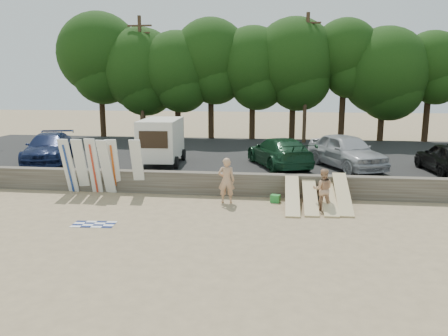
{
  "coord_description": "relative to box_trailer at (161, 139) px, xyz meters",
  "views": [
    {
      "loc": [
        0.25,
        -15.88,
        4.95
      ],
      "look_at": [
        -2.17,
        3.0,
        1.22
      ],
      "focal_mm": 35.0,
      "sensor_mm": 36.0,
      "label": 1
    }
  ],
  "objects": [
    {
      "name": "cooler",
      "position": [
        6.07,
        -4.33,
        -1.87
      ],
      "size": [
        0.44,
        0.38,
        0.32
      ],
      "primitive_type": "cube",
      "rotation": [
        0.0,
        0.0,
        -0.24
      ],
      "color": "green",
      "rests_on": "ground"
    },
    {
      "name": "parking_lot",
      "position": [
        5.93,
        4.16,
        -1.68
      ],
      "size": [
        44.0,
        14.5,
        0.7
      ],
      "primitive_type": "cube",
      "color": "#282828",
      "rests_on": "ground"
    },
    {
      "name": "car_1",
      "position": [
        6.18,
        0.05,
        -0.58
      ],
      "size": [
        3.87,
        5.6,
        1.51
      ],
      "primitive_type": "imported",
      "rotation": [
        0.0,
        0.0,
        3.52
      ],
      "color": "#153C23",
      "rests_on": "parking_lot"
    },
    {
      "name": "utility_poles",
      "position": [
        7.93,
        9.66,
        3.4
      ],
      "size": [
        25.8,
        0.26,
        9.0
      ],
      "color": "#473321",
      "rests_on": "parking_lot"
    },
    {
      "name": "beach_towel",
      "position": [
        -0.3,
        -8.09,
        -2.03
      ],
      "size": [
        1.61,
        1.61,
        0.0
      ],
      "primitive_type": "plane",
      "rotation": [
        0.0,
        0.0,
        0.07
      ],
      "color": "white",
      "rests_on": "ground"
    },
    {
      "name": "surfboard_upright_2",
      "position": [
        -2.08,
        -3.87,
        -0.76
      ],
      "size": [
        0.53,
        0.67,
        2.55
      ],
      "primitive_type": "cube",
      "rotation": [
        0.23,
        0.0,
        -0.05
      ],
      "color": "white",
      "rests_on": "ground"
    },
    {
      "name": "surfboard_upright_3",
      "position": [
        -1.46,
        -3.94,
        -0.78
      ],
      "size": [
        0.59,
        0.84,
        2.51
      ],
      "primitive_type": "cube",
      "rotation": [
        0.28,
        0.0,
        -0.12
      ],
      "color": "white",
      "rests_on": "ground"
    },
    {
      "name": "beachgoer_a",
      "position": [
        4.03,
        -4.66,
        -1.07
      ],
      "size": [
        0.73,
        0.5,
        1.92
      ],
      "primitive_type": "imported",
      "rotation": [
        0.0,
        0.0,
        3.21
      ],
      "color": "tan",
      "rests_on": "ground"
    },
    {
      "name": "surfboard_low_2",
      "position": [
        8.19,
        -4.81,
        -1.61
      ],
      "size": [
        0.56,
        2.92,
        0.84
      ],
      "primitive_type": "cube",
      "rotation": [
        0.26,
        0.0,
        0.0
      ],
      "color": "#D4BC85",
      "rests_on": "ground"
    },
    {
      "name": "surfboard_low_1",
      "position": [
        7.47,
        -4.84,
        -1.58
      ],
      "size": [
        0.56,
        2.9,
        0.9
      ],
      "primitive_type": "cube",
      "rotation": [
        0.28,
        0.0,
        0.0
      ],
      "color": "#D4BC85",
      "rests_on": "ground"
    },
    {
      "name": "car_3",
      "position": [
        14.14,
        -0.67,
        -0.58
      ],
      "size": [
        2.17,
        4.56,
        1.51
      ],
      "primitive_type": "imported",
      "rotation": [
        0.0,
        0.0,
        3.23
      ],
      "color": "black",
      "rests_on": "parking_lot"
    },
    {
      "name": "surfboard_low_3",
      "position": [
        8.75,
        -4.75,
        -1.46
      ],
      "size": [
        0.56,
        2.82,
        1.14
      ],
      "primitive_type": "cube",
      "rotation": [
        0.37,
        0.0,
        0.0
      ],
      "color": "#D4BC85",
      "rests_on": "ground"
    },
    {
      "name": "car_0",
      "position": [
        -6.3,
        -0.04,
        -0.57
      ],
      "size": [
        3.54,
        5.63,
        1.52
      ],
      "primitive_type": "imported",
      "rotation": [
        0.0,
        0.0,
        0.29
      ],
      "color": "#131E44",
      "rests_on": "parking_lot"
    },
    {
      "name": "surfboard_low_0",
      "position": [
        6.75,
        -5.01,
        -1.53
      ],
      "size": [
        0.56,
        2.87,
        1.01
      ],
      "primitive_type": "cube",
      "rotation": [
        0.32,
        0.0,
        0.0
      ],
      "color": "#D4BC85",
      "rests_on": "ground"
    },
    {
      "name": "seawall",
      "position": [
        5.93,
        -3.34,
        -1.53
      ],
      "size": [
        44.0,
        0.5,
        1.0
      ],
      "primitive_type": "cube",
      "color": "#6B6356",
      "rests_on": "ground"
    },
    {
      "name": "ground",
      "position": [
        5.93,
        -6.34,
        -2.03
      ],
      "size": [
        120.0,
        120.0,
        0.0
      ],
      "primitive_type": "plane",
      "color": "tan",
      "rests_on": "ground"
    },
    {
      "name": "surfboard_upright_5",
      "position": [
        -0.08,
        -3.73,
        -0.77
      ],
      "size": [
        0.51,
        0.75,
        2.52
      ],
      "primitive_type": "cube",
      "rotation": [
        0.27,
        0.0,
        0.01
      ],
      "color": "white",
      "rests_on": "ground"
    },
    {
      "name": "car_2",
      "position": [
        9.53,
        0.14,
        -0.47
      ],
      "size": [
        3.97,
        5.46,
        1.73
      ],
      "primitive_type": "imported",
      "rotation": [
        0.0,
        0.0,
        0.43
      ],
      "color": "#AFAFB4",
      "rests_on": "parking_lot"
    },
    {
      "name": "surfboard_upright_0",
      "position": [
        -3.25,
        -3.94,
        -0.77
      ],
      "size": [
        0.56,
        0.78,
        2.52
      ],
      "primitive_type": "cube",
      "rotation": [
        0.27,
        0.0,
        -0.09
      ],
      "color": "white",
      "rests_on": "ground"
    },
    {
      "name": "gear_bag",
      "position": [
        6.71,
        -3.94,
        -1.92
      ],
      "size": [
        0.32,
        0.27,
        0.22
      ],
      "primitive_type": "cube",
      "rotation": [
        0.0,
        0.0,
        0.07
      ],
      "color": "#CD4118",
      "rests_on": "ground"
    },
    {
      "name": "beachgoer_b",
      "position": [
        7.93,
        -5.15,
        -1.21
      ],
      "size": [
        0.82,
        0.65,
        1.65
      ],
      "primitive_type": "imported",
      "rotation": [
        0.0,
        0.0,
        3.11
      ],
      "color": "tan",
      "rests_on": "ground"
    },
    {
      "name": "surfboard_upright_4",
      "position": [
        -1.18,
        -3.78,
        -0.77
      ],
      "size": [
        0.58,
        0.81,
        2.52
      ],
      "primitive_type": "cube",
      "rotation": [
        0.27,
        0.0,
        0.11
      ],
      "color": "white",
      "rests_on": "ground"
    },
    {
      "name": "box_trailer",
      "position": [
        0.0,
        0.0,
        0.0
      ],
      "size": [
        2.35,
        3.87,
        2.38
      ],
      "rotation": [
        0.0,
        0.0,
        0.07
      ],
      "color": "silver",
      "rests_on": "parking_lot"
    },
    {
      "name": "surfboard_upright_1",
      "position": [
        -2.69,
        -3.84,
        -0.77
      ],
      "size": [
        0.52,
        0.79,
        2.52
      ],
      "primitive_type": "cube",
      "rotation": [
        0.28,
        0.0,
        0.02
      ],
      "color": "white",
      "rests_on": "ground"
    },
    {
      "name": "treeline",
      "position": [
        4.98,
        11.22,
        4.36
      ],
      "size": [
        34.15,
        6.47,
        9.64
      ],
      "color": "#382616",
      "rests_on": "parking_lot"
    }
  ]
}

